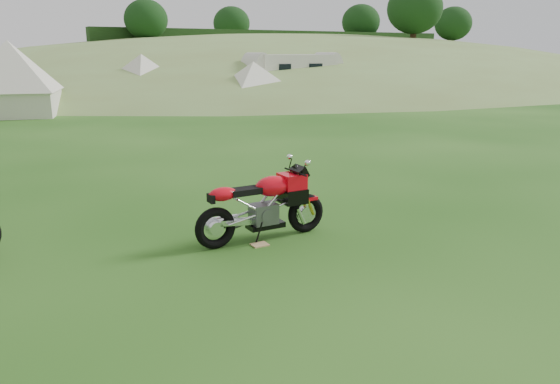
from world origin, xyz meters
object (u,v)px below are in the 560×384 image
plywood_board (260,245)px  tent_left (11,80)px  tent_right (254,82)px  sport_motorcycle (262,201)px  tent_mid (142,78)px  caravan (292,77)px

plywood_board → tent_left: 18.54m
plywood_board → tent_right: tent_right is taller
sport_motorcycle → tent_left: bearing=95.9°
sport_motorcycle → tent_right: bearing=63.9°
plywood_board → tent_right: (8.82, 16.96, 1.12)m
sport_motorcycle → tent_mid: size_ratio=0.66×
plywood_board → tent_mid: tent_mid is taller
plywood_board → caravan: 22.05m
sport_motorcycle → tent_mid: tent_mid is taller
sport_motorcycle → tent_left: size_ratio=0.58×
tent_left → tent_right: size_ratio=1.25×
tent_right → sport_motorcycle: bearing=-116.8°
tent_right → plywood_board: bearing=-117.0°
plywood_board → tent_left: size_ratio=0.07×
tent_left → tent_mid: size_ratio=1.14×
sport_motorcycle → caravan: size_ratio=0.37×
tent_mid → caravan: size_ratio=0.56×
plywood_board → tent_right: size_ratio=0.09×
sport_motorcycle → tent_right: 18.89m
sport_motorcycle → tent_right: tent_right is taller
caravan → sport_motorcycle: bearing=-118.7°
sport_motorcycle → caravan: 21.79m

